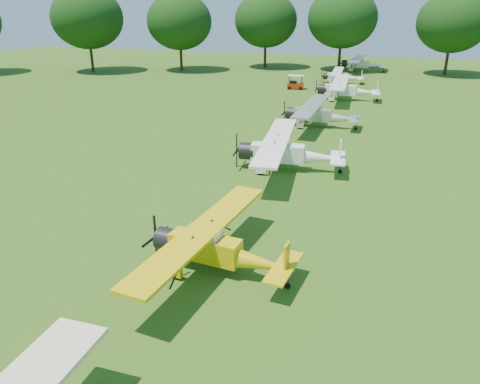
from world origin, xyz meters
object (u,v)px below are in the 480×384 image
(aircraft_6, at_px, (341,76))
(aircraft_5, at_px, (345,88))
(golf_cart, at_px, (295,84))
(aircraft_4, at_px, (318,113))
(aircraft_3, at_px, (286,151))
(aircraft_7, at_px, (361,63))
(aircraft_2, at_px, (215,246))

(aircraft_6, bearing_deg, aircraft_5, -84.17)
(aircraft_6, xyz_separation_m, golf_cart, (-5.14, -6.50, -0.48))
(aircraft_4, distance_m, golf_cart, 19.96)
(aircraft_3, height_order, golf_cart, aircraft_3)
(aircraft_4, relative_size, aircraft_7, 0.94)
(aircraft_6, relative_size, golf_cart, 4.21)
(aircraft_5, bearing_deg, aircraft_4, -97.33)
(aircraft_3, distance_m, aircraft_5, 25.88)
(golf_cart, bearing_deg, aircraft_5, -45.86)
(aircraft_2, xyz_separation_m, aircraft_4, (0.16, 25.95, 0.08))
(aircraft_2, xyz_separation_m, aircraft_7, (1.03, 64.75, 0.16))
(aircraft_6, relative_size, aircraft_7, 0.80)
(aircraft_6, bearing_deg, aircraft_7, 79.54)
(aircraft_6, distance_m, aircraft_7, 13.40)
(aircraft_5, bearing_deg, aircraft_2, -94.81)
(aircraft_3, relative_size, aircraft_6, 1.27)
(aircraft_2, xyz_separation_m, golf_cart, (-5.86, 44.96, -0.60))
(aircraft_4, xyz_separation_m, aircraft_6, (-0.88, 25.52, -0.20))
(aircraft_3, xyz_separation_m, aircraft_4, (0.21, 12.41, -0.09))
(golf_cart, bearing_deg, aircraft_3, -86.89)
(aircraft_3, bearing_deg, aircraft_7, 82.43)
(aircraft_3, xyz_separation_m, aircraft_7, (1.08, 51.21, -0.01))
(aircraft_2, distance_m, aircraft_3, 13.54)
(aircraft_2, relative_size, aircraft_7, 0.89)
(aircraft_4, bearing_deg, aircraft_3, -89.96)
(aircraft_6, xyz_separation_m, aircraft_7, (1.75, 13.28, 0.27))
(aircraft_2, xyz_separation_m, aircraft_5, (1.14, 39.39, 0.16))
(aircraft_4, distance_m, aircraft_6, 25.53)
(aircraft_2, height_order, aircraft_4, aircraft_4)
(aircraft_4, xyz_separation_m, golf_cart, (-6.02, 19.01, -0.68))
(aircraft_4, height_order, aircraft_7, aircraft_7)
(aircraft_4, height_order, aircraft_6, aircraft_4)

